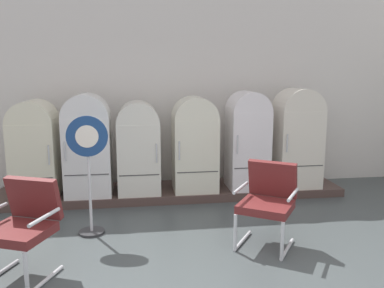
# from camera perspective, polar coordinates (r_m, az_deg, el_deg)

# --- Properties ---
(back_wall) EXTENTS (11.76, 0.12, 3.23)m
(back_wall) POSITION_cam_1_polar(r_m,az_deg,el_deg) (6.93, -3.46, 7.34)
(back_wall) COLOR silver
(back_wall) RESTS_ON ground
(display_plinth) EXTENTS (5.44, 0.95, 0.13)m
(display_plinth) POSITION_cam_1_polar(r_m,az_deg,el_deg) (6.58, -2.84, -6.73)
(display_plinth) COLOR #4A3732
(display_plinth) RESTS_ON ground
(refrigerator_0) EXTENTS (0.65, 0.72, 1.44)m
(refrigerator_0) POSITION_cam_1_polar(r_m,az_deg,el_deg) (6.43, -21.27, -0.27)
(refrigerator_0) COLOR beige
(refrigerator_0) RESTS_ON display_plinth
(refrigerator_1) EXTENTS (0.68, 0.62, 1.53)m
(refrigerator_1) POSITION_cam_1_polar(r_m,az_deg,el_deg) (6.25, -14.52, 0.26)
(refrigerator_1) COLOR white
(refrigerator_1) RESTS_ON display_plinth
(refrigerator_2) EXTENTS (0.64, 0.71, 1.41)m
(refrigerator_2) POSITION_cam_1_polar(r_m,az_deg,el_deg) (6.27, -7.57, -0.10)
(refrigerator_2) COLOR silver
(refrigerator_2) RESTS_ON display_plinth
(refrigerator_3) EXTENTS (0.68, 0.64, 1.47)m
(refrigerator_3) POSITION_cam_1_polar(r_m,az_deg,el_deg) (6.29, 0.38, 0.36)
(refrigerator_3) COLOR silver
(refrigerator_3) RESTS_ON display_plinth
(refrigerator_4) EXTENTS (0.61, 0.63, 1.55)m
(refrigerator_4) POSITION_cam_1_polar(r_m,az_deg,el_deg) (6.46, 7.84, 0.95)
(refrigerator_4) COLOR white
(refrigerator_4) RESTS_ON display_plinth
(refrigerator_5) EXTENTS (0.70, 0.62, 1.59)m
(refrigerator_5) POSITION_cam_1_polar(r_m,az_deg,el_deg) (6.73, 14.60, 1.24)
(refrigerator_5) COLOR silver
(refrigerator_5) RESTS_ON display_plinth
(armchair_left) EXTENTS (0.78, 0.80, 0.96)m
(armchair_left) POSITION_cam_1_polar(r_m,az_deg,el_deg) (4.31, -22.64, -10.10)
(armchair_left) COLOR silver
(armchair_left) RESTS_ON ground
(armchair_right) EXTENTS (0.82, 0.84, 0.96)m
(armchair_right) POSITION_cam_1_polar(r_m,az_deg,el_deg) (4.75, 10.65, -7.53)
(armchair_right) COLOR silver
(armchair_right) RESTS_ON ground
(sign_stand) EXTENTS (0.49, 0.32, 1.47)m
(sign_stand) POSITION_cam_1_polar(r_m,az_deg,el_deg) (5.05, -14.32, -4.29)
(sign_stand) COLOR #2D2D30
(sign_stand) RESTS_ON ground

